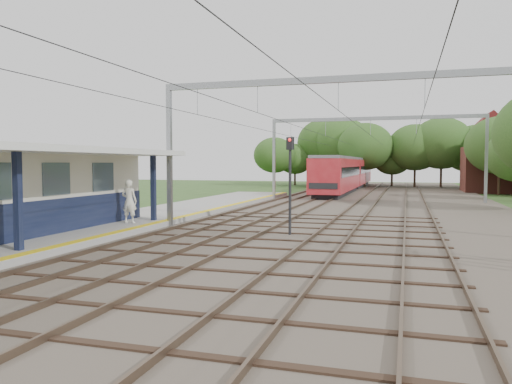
% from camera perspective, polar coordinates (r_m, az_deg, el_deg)
% --- Properties ---
extents(ground, '(160.00, 160.00, 0.00)m').
position_cam_1_polar(ground, '(9.94, -23.42, -15.58)').
color(ground, '#2D4C1E').
rests_on(ground, ground).
extents(ballast_bed, '(18.00, 90.00, 0.10)m').
position_cam_1_polar(ballast_bed, '(37.33, 13.53, -1.59)').
color(ballast_bed, '#473D33').
rests_on(ballast_bed, ground).
extents(platform, '(5.00, 52.00, 0.35)m').
position_cam_1_polar(platform, '(25.34, -15.88, -3.62)').
color(platform, gray).
rests_on(platform, ground).
extents(yellow_stripe, '(0.45, 52.00, 0.01)m').
position_cam_1_polar(yellow_stripe, '(24.18, -11.39, -3.46)').
color(yellow_stripe, yellow).
rests_on(yellow_stripe, platform).
extents(rail_tracks, '(11.80, 88.00, 0.15)m').
position_cam_1_polar(rail_tracks, '(37.55, 9.72, -1.33)').
color(rail_tracks, brown).
rests_on(rail_tracks, ballast_bed).
extents(catenary_system, '(17.22, 88.00, 7.00)m').
position_cam_1_polar(catenary_system, '(32.62, 12.09, 7.34)').
color(catenary_system, gray).
rests_on(catenary_system, ground).
extents(tree_band, '(31.72, 30.88, 8.82)m').
position_cam_1_polar(tree_band, '(64.33, 14.87, 4.74)').
color(tree_band, '#382619').
rests_on(tree_band, ground).
extents(house_far, '(8.00, 6.12, 8.66)m').
position_cam_1_polar(house_far, '(59.96, 26.38, 3.01)').
color(house_far, brown).
rests_on(house_far, ground).
extents(person, '(0.78, 0.53, 2.06)m').
position_cam_1_polar(person, '(24.32, -14.29, -1.03)').
color(person, white).
rests_on(person, platform).
extents(train, '(2.86, 35.61, 3.76)m').
position_cam_1_polar(train, '(59.28, 10.45, 2.20)').
color(train, black).
rests_on(train, ballast_bed).
extents(signal_post, '(0.34, 0.30, 4.29)m').
position_cam_1_polar(signal_post, '(21.37, 3.92, 1.99)').
color(signal_post, black).
rests_on(signal_post, ground).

